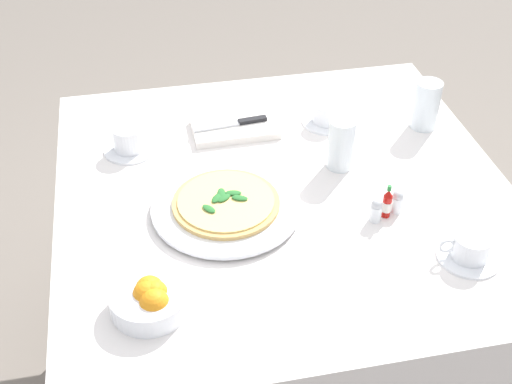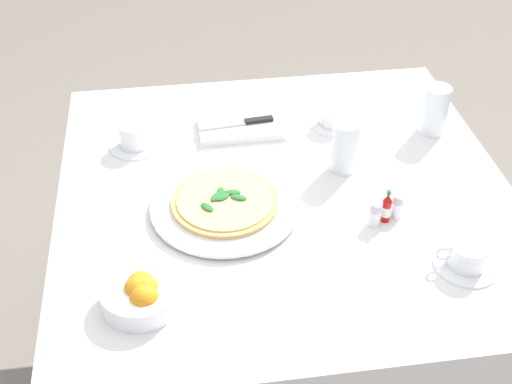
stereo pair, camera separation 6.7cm
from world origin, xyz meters
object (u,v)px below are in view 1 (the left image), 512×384
(dinner_knife, at_px, (234,123))
(salt_shaker, at_px, (376,211))
(coffee_cup_back_corner, at_px, (470,248))
(water_glass_far_left, at_px, (426,107))
(pizza, at_px, (226,202))
(pizza_plate, at_px, (226,207))
(napkin_folded, at_px, (235,128))
(coffee_cup_right_edge, at_px, (129,140))
(water_glass_center_back, at_px, (341,146))
(citrus_bowl, at_px, (150,298))
(hot_sauce_bottle, at_px, (387,204))
(pepper_shaker, at_px, (397,202))
(coffee_cup_near_left, at_px, (327,113))

(dinner_knife, relative_size, salt_shaker, 3.48)
(coffee_cup_back_corner, relative_size, water_glass_far_left, 1.02)
(pizza, bearing_deg, pizza_plate, 135.82)
(pizza, height_order, napkin_folded, pizza)
(coffee_cup_right_edge, height_order, water_glass_far_left, water_glass_far_left)
(water_glass_center_back, height_order, water_glass_far_left, same)
(coffee_cup_right_edge, bearing_deg, citrus_bowl, 91.23)
(coffee_cup_back_corner, xyz_separation_m, coffee_cup_right_edge, (0.66, -0.53, 0.00))
(water_glass_far_left, bearing_deg, pizza, 23.12)
(pizza_plate, distance_m, water_glass_far_left, 0.61)
(coffee_cup_right_edge, relative_size, hot_sauce_bottle, 1.57)
(coffee_cup_back_corner, xyz_separation_m, pepper_shaker, (0.09, -0.17, -0.00))
(coffee_cup_right_edge, relative_size, salt_shaker, 2.31)
(coffee_cup_near_left, distance_m, dinner_knife, 0.25)
(water_glass_far_left, bearing_deg, dinner_knife, -8.70)
(napkin_folded, height_order, citrus_bowl, citrus_bowl)
(pizza_plate, relative_size, hot_sauce_bottle, 4.01)
(dinner_knife, bearing_deg, pizza_plate, 71.75)
(citrus_bowl, bearing_deg, salt_shaker, -162.19)
(citrus_bowl, bearing_deg, water_glass_center_back, -142.53)
(citrus_bowl, bearing_deg, napkin_folded, -114.55)
(water_glass_center_back, distance_m, hot_sauce_bottle, 0.21)
(citrus_bowl, xyz_separation_m, hot_sauce_bottle, (-0.53, -0.17, 0.01))
(water_glass_center_back, bearing_deg, citrus_bowl, 37.47)
(pepper_shaker, bearing_deg, salt_shaker, 19.65)
(pizza_plate, xyz_separation_m, coffee_cup_back_corner, (-0.46, 0.25, 0.02))
(napkin_folded, bearing_deg, coffee_cup_near_left, 177.32)
(pizza, xyz_separation_m, hot_sauce_bottle, (-0.34, 0.09, 0.01))
(pizza_plate, xyz_separation_m, coffee_cup_near_left, (-0.32, -0.31, 0.02))
(coffee_cup_near_left, height_order, pepper_shaker, coffee_cup_near_left)
(dinner_knife, relative_size, citrus_bowl, 1.31)
(coffee_cup_right_edge, distance_m, water_glass_center_back, 0.52)
(pizza_plate, bearing_deg, hot_sauce_bottle, 165.97)
(coffee_cup_near_left, bearing_deg, salt_shaker, 88.94)
(napkin_folded, bearing_deg, water_glass_far_left, 170.38)
(dinner_knife, xyz_separation_m, citrus_bowl, (0.26, 0.57, 0.00))
(napkin_folded, relative_size, citrus_bowl, 1.48)
(dinner_knife, height_order, pepper_shaker, pepper_shaker)
(salt_shaker, bearing_deg, pizza, -16.92)
(coffee_cup_back_corner, bearing_deg, water_glass_far_left, -101.84)
(water_glass_center_back, height_order, salt_shaker, water_glass_center_back)
(coffee_cup_near_left, bearing_deg, citrus_bowl, 48.05)
(napkin_folded, distance_m, hot_sauce_bottle, 0.48)
(coffee_cup_right_edge, height_order, pepper_shaker, coffee_cup_right_edge)
(coffee_cup_right_edge, distance_m, water_glass_far_left, 0.76)
(coffee_cup_right_edge, bearing_deg, water_glass_center_back, 161.27)
(coffee_cup_near_left, relative_size, water_glass_center_back, 1.01)
(pizza, xyz_separation_m, water_glass_far_left, (-0.56, -0.24, 0.03))
(coffee_cup_right_edge, distance_m, coffee_cup_near_left, 0.52)
(pizza, distance_m, coffee_cup_near_left, 0.45)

